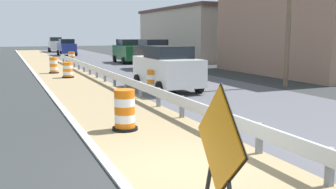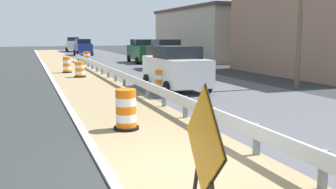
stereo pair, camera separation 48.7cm
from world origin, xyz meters
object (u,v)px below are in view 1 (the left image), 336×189
at_px(warning_sign_diamond, 219,146).
at_px(car_mid_far_lane, 129,51).
at_px(traffic_barrel_close, 153,82).
at_px(traffic_barrel_far, 54,66).
at_px(traffic_barrel_nearest, 125,112).
at_px(traffic_barrel_mid, 68,71).
at_px(car_trailing_far_lane, 67,47).
at_px(car_lead_far_lane, 56,45).
at_px(traffic_barrel_farther, 72,58).
at_px(car_trailing_near_lane, 154,55).
at_px(car_lead_near_lane, 167,68).

bearing_deg(warning_sign_diamond, car_mid_far_lane, -97.94).
distance_m(traffic_barrel_close, traffic_barrel_far, 11.13).
xyz_separation_m(traffic_barrel_nearest, car_mid_far_lane, (7.63, 23.64, 0.57)).
relative_size(traffic_barrel_mid, car_trailing_far_lane, 0.22).
bearing_deg(car_trailing_far_lane, warning_sign_diamond, 174.45).
xyz_separation_m(warning_sign_diamond, car_lead_far_lane, (4.36, 54.04, 0.03)).
distance_m(traffic_barrel_farther, car_trailing_far_lane, 12.20).
bearing_deg(car_trailing_far_lane, car_lead_far_lane, 0.57).
bearing_deg(traffic_barrel_close, car_mid_far_lane, 75.84).
height_order(traffic_barrel_farther, car_lead_far_lane, car_lead_far_lane).
xyz_separation_m(car_lead_far_lane, car_trailing_far_lane, (0.06, -10.34, -0.07)).
distance_m(traffic_barrel_mid, car_trailing_near_lane, 7.36).
bearing_deg(traffic_barrel_nearest, car_trailing_near_lane, 66.15).
height_order(traffic_barrel_far, car_lead_far_lane, car_lead_far_lane).
distance_m(warning_sign_diamond, car_trailing_near_lane, 23.07).
bearing_deg(car_mid_far_lane, traffic_barrel_close, -13.24).
bearing_deg(warning_sign_diamond, traffic_barrel_farther, -88.31).
bearing_deg(traffic_barrel_farther, car_lead_far_lane, 86.62).
bearing_deg(traffic_barrel_mid, car_mid_far_lane, 54.73).
bearing_deg(traffic_barrel_nearest, car_lead_far_lane, 85.13).
xyz_separation_m(car_trailing_near_lane, car_trailing_far_lane, (-3.07, 21.88, -0.11)).
xyz_separation_m(traffic_barrel_farther, car_trailing_far_lane, (1.39, 12.11, 0.57)).
bearing_deg(car_mid_far_lane, traffic_barrel_farther, -117.46).
distance_m(traffic_barrel_mid, traffic_barrel_farther, 12.83).
relative_size(traffic_barrel_close, car_mid_far_lane, 0.22).
bearing_deg(traffic_barrel_close, car_lead_near_lane, 29.08).
xyz_separation_m(traffic_barrel_far, car_lead_near_lane, (4.02, -10.18, 0.55)).
bearing_deg(car_mid_far_lane, traffic_barrel_mid, -34.36).
distance_m(car_lead_far_lane, car_trailing_far_lane, 10.34).
xyz_separation_m(traffic_barrel_close, traffic_barrel_farther, (-0.36, 20.20, -0.02)).
xyz_separation_m(warning_sign_diamond, traffic_barrel_farther, (3.03, 31.59, -0.61)).
xyz_separation_m(warning_sign_diamond, traffic_barrel_mid, (0.74, 18.97, -0.63)).
relative_size(traffic_barrel_mid, car_lead_near_lane, 0.21).
height_order(warning_sign_diamond, car_trailing_far_lane, car_trailing_far_lane).
distance_m(traffic_barrel_far, car_lead_near_lane, 10.96).
height_order(warning_sign_diamond, traffic_barrel_close, warning_sign_diamond).
distance_m(traffic_barrel_farther, car_lead_far_lane, 22.50).
relative_size(traffic_barrel_mid, car_trailing_near_lane, 0.21).
distance_m(traffic_barrel_nearest, car_trailing_near_lane, 18.02).
bearing_deg(traffic_barrel_far, car_lead_near_lane, -68.46).
xyz_separation_m(traffic_barrel_close, traffic_barrel_far, (-3.11, 10.69, 0.03)).
xyz_separation_m(traffic_barrel_nearest, traffic_barrel_close, (3.18, 6.03, -0.05)).
bearing_deg(traffic_barrel_nearest, car_lead_near_lane, 57.96).
bearing_deg(car_trailing_near_lane, traffic_barrel_nearest, -22.84).
bearing_deg(car_trailing_near_lane, car_trailing_far_lane, -171.00).
bearing_deg(car_mid_far_lane, warning_sign_diamond, -14.20).
xyz_separation_m(traffic_barrel_farther, car_lead_far_lane, (1.33, 22.45, 0.64)).
height_order(traffic_barrel_mid, traffic_barrel_farther, traffic_barrel_farther).
bearing_deg(car_lead_near_lane, car_trailing_far_lane, -0.19).
height_order(warning_sign_diamond, car_lead_near_lane, car_lead_near_lane).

